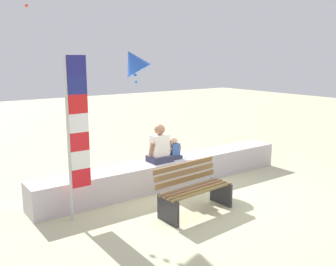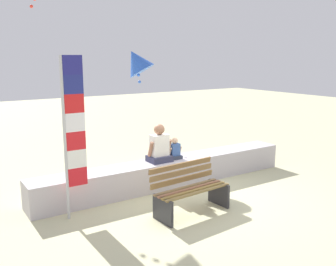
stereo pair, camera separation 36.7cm
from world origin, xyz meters
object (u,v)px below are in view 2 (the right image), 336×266
object	(u,v)px
person_adult	(159,147)
kite_blue	(137,61)
park_bench	(190,191)
flag_banner	(71,129)
person_child	(175,151)

from	to	relation	value
person_adult	kite_blue	size ratio (longest dim) A/B	0.73
person_adult	kite_blue	distance (m)	2.61
park_bench	flag_banner	bearing A→B (deg)	153.55
person_adult	flag_banner	world-z (taller)	flag_banner
flag_banner	person_adult	bearing A→B (deg)	14.45
person_child	kite_blue	size ratio (longest dim) A/B	0.43
person_child	person_adult	bearing A→B (deg)	-179.94
person_adult	kite_blue	world-z (taller)	kite_blue
person_child	flag_banner	world-z (taller)	flag_banner
park_bench	kite_blue	xyz separation A→B (m)	(0.72, 3.28, 2.28)
flag_banner	kite_blue	bearing A→B (deg)	42.86
flag_banner	kite_blue	distance (m)	3.65
person_adult	kite_blue	bearing A→B (deg)	75.61
park_bench	person_adult	distance (m)	1.55
park_bench	person_adult	world-z (taller)	person_adult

